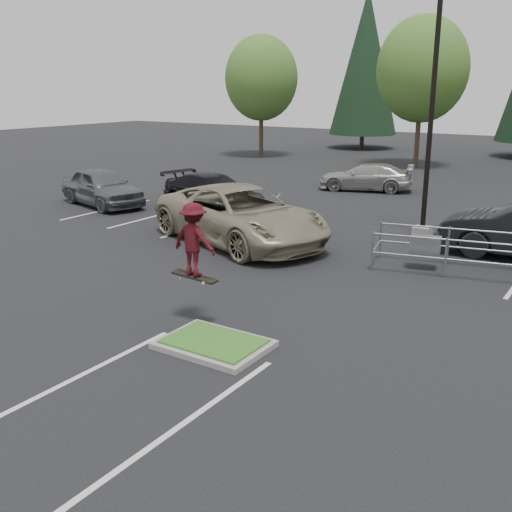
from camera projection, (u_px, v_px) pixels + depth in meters
The scene contains 13 objects.
ground at pixel (214, 347), 12.50m from camera, with size 120.00×120.00×0.00m, color black.
grass_median at pixel (214, 344), 12.48m from camera, with size 2.20×1.60×0.16m.
stall_lines at pixel (298, 266), 18.06m from camera, with size 22.62×17.60×0.01m.
light_pole at pixel (432, 107), 20.66m from camera, with size 0.70×0.60×10.12m.
decid_a at pixel (261, 81), 44.61m from camera, with size 5.44×5.44×8.91m.
decid_b at pixel (422, 73), 38.60m from camera, with size 5.89×5.89×9.64m.
conif_a at pixel (366, 62), 50.13m from camera, with size 5.72×5.72×13.00m.
cart_corral at pixel (431, 245), 17.59m from camera, with size 4.37×2.36×1.18m.
skateboarder at pixel (194, 240), 13.32m from camera, with size 1.11×0.63×1.80m.
car_l_tan at pixel (240, 214), 20.64m from camera, with size 3.25×7.04×1.96m, color gray.
car_l_black at pixel (212, 192), 26.12m from camera, with size 2.17×5.34×1.55m, color black.
car_l_grey at pixel (101, 187), 27.02m from camera, with size 2.00×4.97×1.69m, color #54575D.
car_far_silver at pixel (367, 177), 30.92m from camera, with size 1.94×4.78×1.39m, color #A3A29D.
Camera 1 is at (7.00, -9.16, 5.27)m, focal length 42.00 mm.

